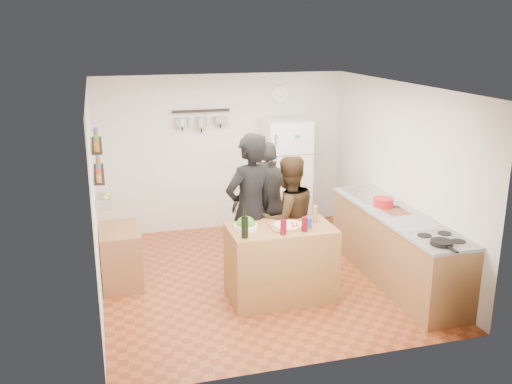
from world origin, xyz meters
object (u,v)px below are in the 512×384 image
object	(u,v)px
fridge	(285,175)
pepper_mill	(315,216)
prep_island	(281,263)
skillet	(442,243)
wall_clock	(280,95)
counter_run	(396,248)
person_back	(269,205)
person_center	(288,219)
salt_canister	(308,223)
side_table	(121,256)
wine_bottle	(245,228)
person_left	(250,211)
salad_bowl	(246,227)
red_bowl	(383,202)

from	to	relation	value
fridge	pepper_mill	bearing A→B (deg)	-99.62
prep_island	skillet	xyz separation A→B (m)	(1.49, -1.04, 0.49)
prep_island	wall_clock	bearing A→B (deg)	72.67
counter_run	fridge	xyz separation A→B (m)	(-0.75, 2.30, 0.45)
person_back	wall_clock	size ratio (longest dim) A/B	5.80
skillet	fridge	bearing A→B (deg)	100.79
pepper_mill	fridge	world-z (taller)	fridge
pepper_mill	skillet	world-z (taller)	pepper_mill
person_center	counter_run	distance (m)	1.46
salt_canister	counter_run	size ratio (longest dim) A/B	0.05
person_center	side_table	bearing A→B (deg)	-23.23
prep_island	skillet	size ratio (longest dim) A/B	5.10
prep_island	pepper_mill	xyz separation A→B (m)	(0.45, 0.05, 0.54)
pepper_mill	person_center	size ratio (longest dim) A/B	0.11
skillet	wine_bottle	bearing A→B (deg)	157.77
wine_bottle	counter_run	xyz separation A→B (m)	(2.09, 0.30, -0.58)
pepper_mill	person_left	bearing A→B (deg)	148.74
fridge	wall_clock	xyz separation A→B (m)	(0.00, 0.33, 1.25)
counter_run	person_left	bearing A→B (deg)	167.80
person_center	salad_bowl	bearing A→B (deg)	22.22
salad_bowl	wine_bottle	world-z (taller)	wine_bottle
red_bowl	side_table	bearing A→B (deg)	170.59
fridge	side_table	bearing A→B (deg)	-152.15
pepper_mill	red_bowl	bearing A→B (deg)	17.45
pepper_mill	skillet	bearing A→B (deg)	-46.09
red_bowl	prep_island	bearing A→B (deg)	-165.69
pepper_mill	person_back	distance (m)	1.01
pepper_mill	person_back	world-z (taller)	person_back
prep_island	person_left	bearing A→B (deg)	117.89
person_left	person_back	distance (m)	0.68
prep_island	counter_run	size ratio (longest dim) A/B	0.48
pepper_mill	wall_clock	distance (m)	2.92
salt_canister	person_center	bearing A→B (deg)	95.25
wall_clock	person_left	bearing A→B (deg)	-116.17
person_left	skillet	bearing A→B (deg)	117.07
salt_canister	counter_run	distance (m)	1.41
skillet	pepper_mill	bearing A→B (deg)	133.91
prep_island	person_left	xyz separation A→B (m)	(-0.25, 0.48, 0.53)
wine_bottle	side_table	bearing A→B (deg)	138.85
person_back	side_table	xyz separation A→B (m)	(-2.00, -0.05, -0.51)
counter_run	fridge	distance (m)	2.46
wine_bottle	person_back	xyz separation A→B (m)	(0.65, 1.23, -0.16)
wall_clock	salad_bowl	bearing A→B (deg)	-115.45
pepper_mill	counter_run	distance (m)	1.27
prep_island	red_bowl	bearing A→B (deg)	14.31
wall_clock	side_table	world-z (taller)	wall_clock
wine_bottle	person_left	xyz separation A→B (m)	(0.25, 0.70, -0.04)
salad_bowl	counter_run	size ratio (longest dim) A/B	0.11
red_bowl	fridge	bearing A→B (deg)	109.44
counter_run	pepper_mill	bearing A→B (deg)	-178.65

